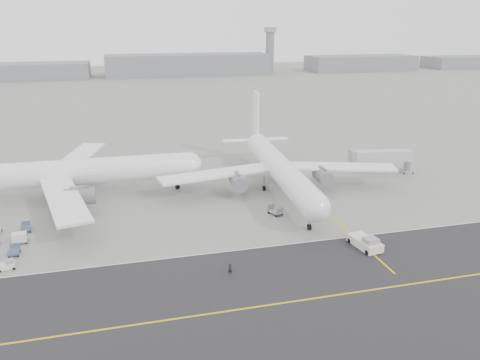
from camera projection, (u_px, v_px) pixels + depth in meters
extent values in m
plane|color=gray|center=(174.00, 251.00, 74.03)|extent=(700.00, 700.00, 0.00)
cube|color=#28282B|center=(231.00, 311.00, 58.66)|extent=(220.00, 32.00, 0.02)
cube|color=gold|center=(231.00, 311.00, 58.65)|extent=(220.00, 0.30, 0.01)
cube|color=silver|center=(208.00, 253.00, 73.16)|extent=(220.00, 0.25, 0.01)
cube|color=gold|center=(335.00, 220.00, 85.59)|extent=(0.30, 40.00, 0.01)
cylinder|color=slate|center=(270.00, 52.00, 336.22)|extent=(6.00, 6.00, 28.00)
cube|color=#9D9DA2|center=(270.00, 30.00, 331.27)|extent=(7.00, 7.00, 3.50)
cylinder|color=white|center=(77.00, 172.00, 95.40)|extent=(46.16, 5.86, 5.28)
sphere|color=white|center=(190.00, 164.00, 100.50)|extent=(5.18, 5.18, 5.18)
cube|color=white|center=(64.00, 199.00, 82.55)|extent=(11.28, 25.91, 0.45)
cube|color=white|center=(78.00, 157.00, 108.18)|extent=(11.86, 25.89, 0.45)
cylinder|color=slate|center=(80.00, 197.00, 87.48)|extent=(5.66, 3.35, 3.28)
cylinder|color=slate|center=(87.00, 167.00, 105.09)|extent=(5.66, 3.35, 3.28)
cylinder|color=black|center=(177.00, 187.00, 101.45)|extent=(1.00, 0.51, 1.00)
cylinder|color=black|center=(70.00, 200.00, 93.68)|extent=(1.00, 0.51, 1.00)
cylinder|color=black|center=(73.00, 190.00, 99.52)|extent=(1.00, 0.51, 1.00)
cylinder|color=gray|center=(177.00, 181.00, 101.00)|extent=(0.36, 0.36, 2.77)
cylinder|color=white|center=(280.00, 169.00, 98.10)|extent=(7.73, 44.54, 5.08)
sphere|color=white|center=(316.00, 208.00, 77.47)|extent=(4.98, 4.98, 4.98)
cone|color=white|center=(256.00, 141.00, 119.60)|extent=(5.08, 8.91, 4.57)
cube|color=white|center=(256.00, 113.00, 117.86)|extent=(0.79, 4.88, 10.81)
cube|color=white|center=(238.00, 140.00, 119.53)|extent=(8.24, 2.91, 0.25)
cube|color=white|center=(272.00, 139.00, 121.11)|extent=(8.24, 2.91, 0.25)
cube|color=white|center=(217.00, 174.00, 96.94)|extent=(24.90, 9.77, 0.45)
cube|color=white|center=(338.00, 167.00, 101.67)|extent=(24.82, 12.44, 0.45)
cylinder|color=slate|center=(238.00, 182.00, 96.07)|extent=(3.47, 5.58, 3.15)
cylinder|color=slate|center=(323.00, 176.00, 99.32)|extent=(3.47, 5.58, 3.15)
cylinder|color=black|center=(309.00, 227.00, 81.47)|extent=(0.57, 1.13, 1.10)
cylinder|color=black|center=(264.00, 188.00, 100.55)|extent=(0.57, 1.13, 1.10)
cylinder|color=black|center=(291.00, 186.00, 101.63)|extent=(0.57, 1.13, 1.10)
cylinder|color=gray|center=(310.00, 220.00, 81.05)|extent=(0.36, 0.36, 2.67)
cube|color=silver|center=(365.00, 243.00, 74.95)|extent=(3.76, 6.28, 1.33)
cube|color=#9D9DA2|center=(371.00, 241.00, 73.47)|extent=(2.37, 2.21, 0.86)
cylinder|color=gray|center=(351.00, 236.00, 78.20)|extent=(0.54, 2.47, 0.15)
cylinder|color=black|center=(367.00, 253.00, 72.62)|extent=(0.51, 0.91, 0.86)
cylinder|color=black|center=(380.00, 250.00, 73.55)|extent=(0.51, 0.91, 0.86)
cylinder|color=black|center=(350.00, 241.00, 76.59)|extent=(0.51, 0.91, 0.86)
cylinder|color=black|center=(362.00, 238.00, 77.52)|extent=(0.51, 0.91, 0.86)
cylinder|color=gray|center=(407.00, 165.00, 111.96)|extent=(1.54, 1.54, 3.84)
cube|color=#9D9DA2|center=(406.00, 171.00, 112.47)|extent=(2.87, 2.87, 0.67)
cube|color=#B1B1B6|center=(381.00, 156.00, 110.62)|extent=(14.65, 4.98, 2.50)
cube|color=#9D9DA2|center=(352.00, 156.00, 110.06)|extent=(1.63, 3.22, 2.88)
cylinder|color=black|center=(409.00, 170.00, 113.56)|extent=(0.38, 0.62, 0.58)
imported|color=black|center=(230.00, 269.00, 66.74)|extent=(0.73, 0.54, 1.82)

